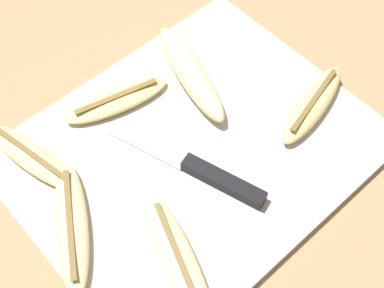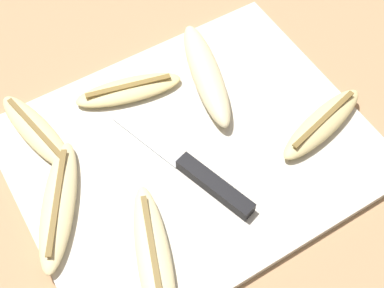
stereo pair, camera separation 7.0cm
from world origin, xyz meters
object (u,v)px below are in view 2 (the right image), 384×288
Objects in this scene: banana_cream_curved at (206,74)px; banana_mellow_near at (37,131)px; knife at (204,178)px; banana_soft_right at (154,262)px; banana_ripe_center at (59,204)px; banana_golden_short at (129,90)px; banana_spotted_left at (322,123)px.

banana_cream_curved is 0.25m from banana_mellow_near.
banana_soft_right is at bearing -166.19° from knife.
banana_ripe_center is 0.19m from banana_golden_short.
banana_mellow_near reaches higher than knife.
banana_soft_right is (-0.11, -0.07, 0.00)m from knife.
banana_ripe_center reaches higher than banana_golden_short.
banana_golden_short is 0.78× the size of banana_soft_right.
banana_cream_curved is 0.28m from banana_soft_right.
banana_spotted_left is 0.29m from banana_soft_right.
knife is 1.16× the size of banana_cream_curved.
banana_spotted_left reaches higher than banana_mellow_near.
banana_spotted_left reaches higher than knife.
banana_ripe_center is at bearing -99.02° from banana_mellow_near.
knife is 1.30× the size of banana_ripe_center.
banana_spotted_left and banana_soft_right have the same top height.
banana_cream_curved is at bearing 16.52° from banana_ripe_center.
banana_mellow_near is (-0.33, 0.19, -0.00)m from banana_spotted_left.
banana_golden_short is at bearing -0.49° from banana_mellow_near.
banana_spotted_left reaches higher than banana_golden_short.
banana_ripe_center is 0.14m from banana_soft_right.
banana_cream_curved is (0.10, -0.04, 0.01)m from banana_golden_short.
banana_cream_curved reaches higher than banana_soft_right.
banana_golden_short is at bearing 69.02° from banana_soft_right.
banana_spotted_left is at bearing -21.53° from knife.
banana_spotted_left is at bearing 10.27° from banana_soft_right.
knife is 1.41× the size of banana_mellow_near.
banana_spotted_left is at bearing -29.43° from banana_mellow_near.
banana_mellow_near is at bearing 150.57° from banana_spotted_left.
banana_golden_short is (0.16, 0.11, -0.00)m from banana_ripe_center.
banana_soft_right is (-0.20, -0.20, -0.01)m from banana_cream_curved.
banana_mellow_near is at bearing 114.02° from knife.
banana_soft_right reaches higher than knife.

